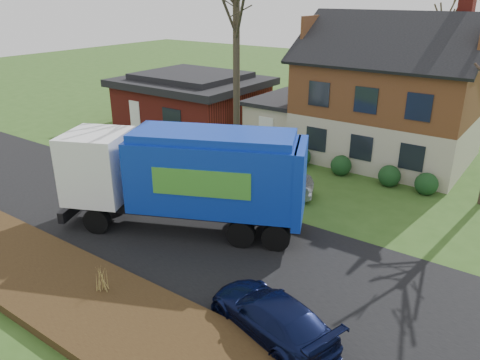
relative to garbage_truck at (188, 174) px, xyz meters
The scene contains 10 objects.
ground 2.74m from the garbage_truck, 19.86° to the right, with size 120.00×120.00×0.00m, color #2F511B.
road 2.74m from the garbage_truck, 19.86° to the right, with size 80.00×7.00×0.02m, color black.
mulch_verge 6.30m from the garbage_truck, 77.71° to the right, with size 80.00×3.50×0.30m, color black.
main_house 13.83m from the garbage_truck, 78.48° to the left, with size 12.95×8.95×9.26m.
ranch_house 16.53m from the garbage_truck, 130.58° to the left, with size 9.80×8.20×3.70m.
garbage_truck is the anchor object (origin of this frame).
silver_sedan 4.94m from the garbage_truck, 82.37° to the left, with size 1.60×4.59×1.51m, color #A1A3A9.
navy_wagon 7.26m from the garbage_truck, 29.92° to the right, with size 1.74×4.27×1.24m, color #0B1133.
tree_back 23.71m from the garbage_truck, 81.09° to the left, with size 3.22×3.22×10.18m.
grass_clump_mid 5.52m from the garbage_truck, 79.96° to the right, with size 0.32×0.26×0.89m.
Camera 1 is at (10.38, -12.28, 9.04)m, focal length 35.00 mm.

